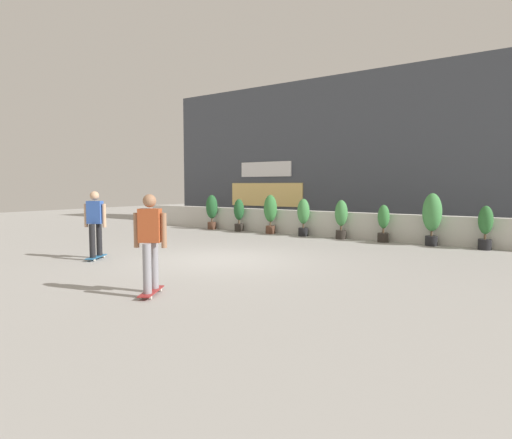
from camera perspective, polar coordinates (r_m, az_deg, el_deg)
ground_plane at (r=10.86m, az=-4.54°, el=-5.25°), size 48.00×48.00×0.00m
planter_wall at (r=15.87m, az=9.31°, el=-0.57°), size 18.00×0.40×0.90m
building_backdrop at (r=19.55m, az=14.51°, el=8.51°), size 20.00×2.08×6.50m
potted_plant_0 at (r=18.25m, az=-5.84°, el=1.32°), size 0.48×0.48×1.44m
potted_plant_1 at (r=17.36m, az=-2.26°, el=0.80°), size 0.41×0.41×1.29m
potted_plant_2 at (r=16.49m, az=1.90°, el=1.09°), size 0.50×0.50×1.48m
potted_plant_3 at (r=15.77m, az=6.25°, el=0.59°), size 0.44×0.44×1.36m
potted_plant_4 at (r=15.13m, az=11.14°, el=0.30°), size 0.43×0.43×1.33m
potted_plant_5 at (r=14.61m, az=16.42°, el=-0.35°), size 0.37×0.37×1.21m
potted_plant_6 at (r=14.19m, az=22.15°, el=0.55°), size 0.56×0.56×1.60m
potted_plant_7 at (r=13.97m, az=27.95°, el=-0.73°), size 0.40×0.40×1.26m
skater_far_left at (r=11.43m, az=-20.39°, el=-0.28°), size 0.56×0.80×1.70m
skater_far_right at (r=7.42m, az=-13.74°, el=-2.58°), size 0.57×0.79×1.70m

